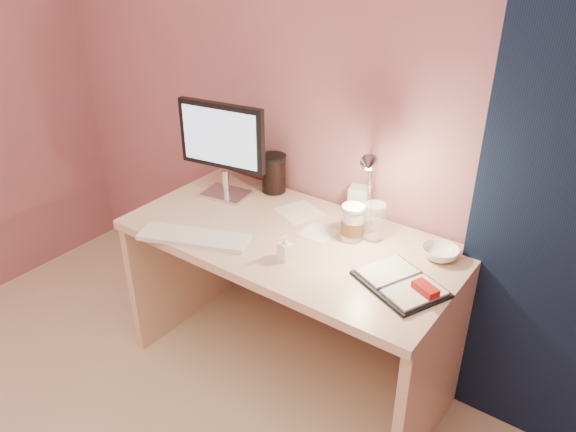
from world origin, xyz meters
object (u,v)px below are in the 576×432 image
Objects in this scene: coffee_cup at (353,224)px; bowl at (440,253)px; planner at (402,283)px; desk_lamp at (350,181)px; desk at (301,273)px; product_box at (360,202)px; lotion_bottle at (285,247)px; keyboard at (194,237)px; dark_jar at (274,175)px; monitor at (223,142)px; clear_cup at (374,221)px.

bowl is at bearing 12.59° from coffee_cup.
desk_lamp is at bearing 173.95° from planner.
desk is 0.40m from product_box.
coffee_cup is at bearing 64.43° from lotion_bottle.
coffee_cup is (0.52, 0.38, 0.06)m from keyboard.
lotion_bottle is 0.75× the size of product_box.
lotion_bottle is at bearing -48.65° from dark_jar.
planner is 3.60× the size of lotion_bottle.
desk is 3.08× the size of keyboard.
lotion_bottle is 0.26× the size of desk_lamp.
monitor is 0.65m from desk_lamp.
planner reaches higher than keyboard.
desk is at bearing -169.75° from planner.
desk_lamp reaches higher than planner.
coffee_cup is at bearing 12.39° from desk.
keyboard is 0.73m from clear_cup.
keyboard is at bearing -142.40° from planner.
product_box is (0.60, 0.19, -0.20)m from monitor.
clear_cup is (0.59, 0.44, 0.07)m from keyboard.
desk_lamp is at bearing -159.86° from clear_cup.
desk is at bearing 177.71° from desk_lamp.
dark_jar is (-0.53, 0.17, 0.01)m from coffee_cup.
desk_lamp reaches higher than lotion_bottle.
desk is at bearing -35.05° from dark_jar.
monitor is 3.26× the size of product_box.
dark_jar is at bearing 68.93° from keyboard.
planner is 2.28× the size of dark_jar.
coffee_cup is 1.11× the size of product_box.
clear_cup is 0.60m from dark_jar.
monitor is 0.77m from clear_cup.
monitor is 1.06m from bowl.
planner is (0.99, -0.18, -0.26)m from monitor.
desk is 0.63m from bowl.
monitor reaches higher than coffee_cup.
coffee_cup is 0.36m from bowl.
coffee_cup is 0.21m from product_box.
dark_jar is (-0.31, 0.22, 0.31)m from desk.
dark_jar is at bearing -178.47° from planner.
lotion_bottle is at bearing -70.17° from desk.
lotion_bottle reaches higher than desk.
monitor is 2.91× the size of clear_cup.
planner is at bearing -44.05° from clear_cup.
monitor is at bearing -175.28° from clear_cup.
bowl is (0.56, 0.12, 0.25)m from desk.
planner is at bearing -97.70° from bowl.
clear_cup is at bearing 160.08° from planner.
bowl is (0.28, 0.02, -0.05)m from clear_cup.
planner is at bearing -8.38° from keyboard.
coffee_cup is at bearing -57.97° from desk_lamp.
clear_cup is at bearing -58.38° from product_box.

